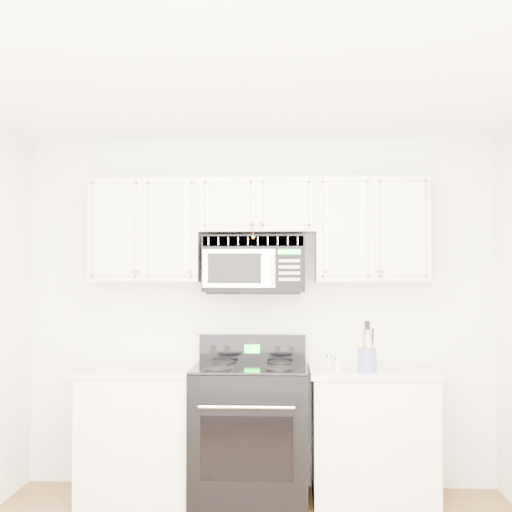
{
  "coord_description": "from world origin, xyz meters",
  "views": [
    {
      "loc": [
        0.23,
        -3.09,
        1.56
      ],
      "look_at": [
        0.0,
        1.3,
        1.7
      ],
      "focal_mm": 45.0,
      "sensor_mm": 36.0,
      "label": 1
    }
  ],
  "objects": [
    {
      "name": "base_cabinet_right",
      "position": [
        0.8,
        1.44,
        0.43
      ],
      "size": [
        0.86,
        0.65,
        0.92
      ],
      "color": "silver",
      "rests_on": "ground"
    },
    {
      "name": "utensil_crock",
      "position": [
        0.75,
        1.25,
        1.01
      ],
      "size": [
        0.13,
        0.13,
        0.34
      ],
      "color": "slate",
      "rests_on": "base_cabinet_right"
    },
    {
      "name": "base_cabinet_left",
      "position": [
        -0.8,
        1.44,
        0.43
      ],
      "size": [
        0.86,
        0.65,
        0.92
      ],
      "color": "silver",
      "rests_on": "ground"
    },
    {
      "name": "upper_cabinets",
      "position": [
        -0.0,
        1.58,
        1.93
      ],
      "size": [
        2.44,
        0.37,
        0.75
      ],
      "color": "silver",
      "rests_on": "ground"
    },
    {
      "name": "microwave",
      "position": [
        -0.03,
        1.56,
        1.65
      ],
      "size": [
        0.73,
        0.41,
        0.4
      ],
      "color": "black",
      "rests_on": "ground"
    },
    {
      "name": "shaker_pepper",
      "position": [
        0.51,
        1.42,
        0.97
      ],
      "size": [
        0.04,
        0.04,
        0.1
      ],
      "color": "silver",
      "rests_on": "base_cabinet_right"
    },
    {
      "name": "shaker_salt",
      "position": [
        0.55,
        1.27,
        0.97
      ],
      "size": [
        0.04,
        0.04,
        0.09
      ],
      "color": "silver",
      "rests_on": "base_cabinet_right"
    },
    {
      "name": "range",
      "position": [
        -0.05,
        1.42,
        0.48
      ],
      "size": [
        0.79,
        0.72,
        1.13
      ],
      "color": "black",
      "rests_on": "ground"
    },
    {
      "name": "room",
      "position": [
        0.0,
        0.0,
        1.3
      ],
      "size": [
        3.51,
        3.51,
        2.61
      ],
      "color": "brown",
      "rests_on": "ground"
    }
  ]
}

